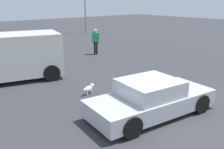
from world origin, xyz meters
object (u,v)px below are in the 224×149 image
Objects in this scene: van_white at (6,56)px; dog at (89,88)px; sedan_foreground at (151,99)px; pedestrian at (96,39)px.

dog is at bearing -50.00° from van_white.
dog is at bearing 106.17° from sedan_foreground.
pedestrian reaches higher than sedan_foreground.
pedestrian is (4.66, 5.86, 0.80)m from dog.
pedestrian is at bearing 70.90° from sedan_foreground.
sedan_foreground is 7.11m from van_white.
pedestrian is at bearing 33.26° from dog.
pedestrian is (4.18, 8.69, 0.48)m from sedan_foreground.
sedan_foreground is 2.59× the size of pedestrian.
van_white is 6.83m from pedestrian.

